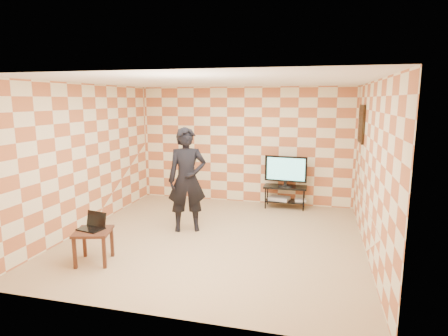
{
  "coord_description": "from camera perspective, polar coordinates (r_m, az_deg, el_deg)",
  "views": [
    {
      "loc": [
        1.69,
        -6.05,
        2.4
      ],
      "look_at": [
        0.0,
        0.6,
        1.15
      ],
      "focal_mm": 30.0,
      "sensor_mm": 36.0,
      "label": 1
    }
  ],
  "objects": [
    {
      "name": "game_console",
      "position": [
        8.54,
        11.57,
        -4.81
      ],
      "size": [
        0.27,
        0.21,
        0.06
      ],
      "primitive_type": "cube",
      "rotation": [
        0.0,
        0.0,
        0.17
      ],
      "color": "silver",
      "rests_on": "tv_stand"
    },
    {
      "name": "wall_left",
      "position": [
        7.43,
        -20.25,
        1.56
      ],
      "size": [
        0.02,
        5.0,
        2.7
      ],
      "primitive_type": "cube",
      "color": "beige",
      "rests_on": "ground"
    },
    {
      "name": "tv_stand",
      "position": [
        8.52,
        9.29,
        -3.63
      ],
      "size": [
        0.95,
        0.43,
        0.5
      ],
      "color": "black",
      "rests_on": "floor"
    },
    {
      "name": "dvd_player",
      "position": [
        8.57,
        8.42,
        -4.6
      ],
      "size": [
        0.49,
        0.4,
        0.07
      ],
      "primitive_type": "cube",
      "rotation": [
        0.0,
        0.0,
        -0.2
      ],
      "color": "#B1B1B3",
      "rests_on": "tv_stand"
    },
    {
      "name": "wall_front",
      "position": [
        4.07,
        -10.84,
        -4.86
      ],
      "size": [
        5.0,
        0.02,
        2.7
      ],
      "primitive_type": "cube",
      "color": "beige",
      "rests_on": "ground"
    },
    {
      "name": "floor",
      "position": [
        6.72,
        -1.28,
        -10.59
      ],
      "size": [
        5.0,
        5.0,
        0.0
      ],
      "primitive_type": "plane",
      "color": "tan",
      "rests_on": "ground"
    },
    {
      "name": "laptop",
      "position": [
        6.0,
        -19.37,
        -8.23
      ],
      "size": [
        0.41,
        0.35,
        0.24
      ],
      "color": "black",
      "rests_on": "side_table"
    },
    {
      "name": "wall_art",
      "position": [
        7.65,
        20.22,
        6.33
      ],
      "size": [
        0.04,
        0.72,
        0.72
      ],
      "color": "black",
      "rests_on": "wall_right"
    },
    {
      "name": "wall_back",
      "position": [
        8.78,
        3.06,
        3.45
      ],
      "size": [
        5.0,
        0.02,
        2.7
      ],
      "primitive_type": "cube",
      "color": "beige",
      "rests_on": "ground"
    },
    {
      "name": "wall_right",
      "position": [
        6.19,
        21.56,
        -0.17
      ],
      "size": [
        0.02,
        5.0,
        2.7
      ],
      "primitive_type": "cube",
      "color": "beige",
      "rests_on": "ground"
    },
    {
      "name": "side_table",
      "position": [
        5.97,
        -19.3,
        -9.76
      ],
      "size": [
        0.62,
        0.62,
        0.5
      ],
      "color": "#3C251A",
      "rests_on": "floor"
    },
    {
      "name": "person",
      "position": [
        6.89,
        -5.64,
        -1.8
      ],
      "size": [
        0.82,
        0.69,
        1.92
      ],
      "primitive_type": "imported",
      "rotation": [
        0.0,
        0.0,
        0.39
      ],
      "color": "black",
      "rests_on": "floor"
    },
    {
      "name": "tv",
      "position": [
        8.41,
        9.39,
        -0.25
      ],
      "size": [
        0.94,
        0.2,
        0.68
      ],
      "color": "black",
      "rests_on": "tv_stand"
    },
    {
      "name": "ceiling",
      "position": [
        6.28,
        -1.38,
        13.06
      ],
      "size": [
        5.0,
        5.0,
        0.02
      ],
      "primitive_type": "cube",
      "color": "white",
      "rests_on": "wall_back"
    }
  ]
}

